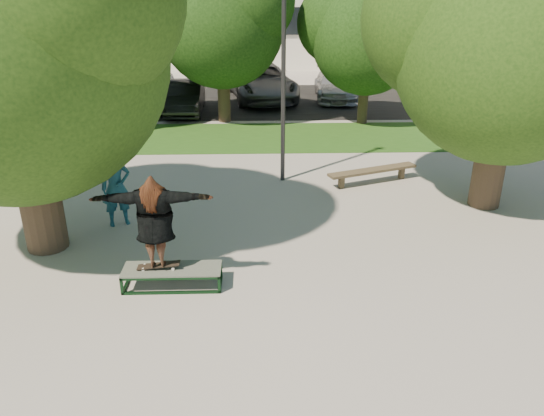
{
  "coord_description": "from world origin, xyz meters",
  "views": [
    {
      "loc": [
        0.25,
        -9.22,
        5.22
      ],
      "look_at": [
        0.56,
        0.6,
        1.01
      ],
      "focal_mm": 35.0,
      "sensor_mm": 36.0,
      "label": 1
    }
  ],
  "objects_px": {
    "bystander": "(116,187)",
    "car_dark": "(185,97)",
    "tree_right": "(506,36)",
    "car_silver_a": "(161,90)",
    "lamppost": "(283,67)",
    "car_silver_b": "(335,85)",
    "bench": "(373,171)",
    "car_grey": "(262,82)",
    "grind_box": "(173,277)",
    "tree_left": "(6,29)"
  },
  "relations": [
    {
      "from": "lamppost",
      "to": "bench",
      "type": "distance_m",
      "value": 3.77
    },
    {
      "from": "tree_left",
      "to": "car_dark",
      "type": "height_order",
      "value": "tree_left"
    },
    {
      "from": "tree_left",
      "to": "car_dark",
      "type": "xyz_separation_m",
      "value": [
        1.55,
        12.41,
        -3.75
      ]
    },
    {
      "from": "lamppost",
      "to": "bystander",
      "type": "distance_m",
      "value": 5.36
    },
    {
      "from": "grind_box",
      "to": "car_silver_a",
      "type": "bearing_deg",
      "value": 99.69
    },
    {
      "from": "lamppost",
      "to": "car_silver_a",
      "type": "bearing_deg",
      "value": 117.09
    },
    {
      "from": "tree_right",
      "to": "car_silver_a",
      "type": "distance_m",
      "value": 15.55
    },
    {
      "from": "tree_right",
      "to": "car_silver_a",
      "type": "bearing_deg",
      "value": 130.44
    },
    {
      "from": "bystander",
      "to": "car_silver_b",
      "type": "bearing_deg",
      "value": 39.77
    },
    {
      "from": "grind_box",
      "to": "bench",
      "type": "xyz_separation_m",
      "value": [
        4.82,
        5.33,
        0.16
      ]
    },
    {
      "from": "car_silver_a",
      "to": "grind_box",
      "type": "bearing_deg",
      "value": -92.23
    },
    {
      "from": "lamppost",
      "to": "car_grey",
      "type": "relative_size",
      "value": 1.03
    },
    {
      "from": "tree_left",
      "to": "car_dark",
      "type": "relative_size",
      "value": 1.73
    },
    {
      "from": "tree_right",
      "to": "grind_box",
      "type": "bearing_deg",
      "value": -152.61
    },
    {
      "from": "tree_right",
      "to": "bench",
      "type": "height_order",
      "value": "tree_right"
    },
    {
      "from": "lamppost",
      "to": "grind_box",
      "type": "height_order",
      "value": "lamppost"
    },
    {
      "from": "tree_left",
      "to": "bystander",
      "type": "relative_size",
      "value": 3.84
    },
    {
      "from": "grind_box",
      "to": "bench",
      "type": "relative_size",
      "value": 0.68
    },
    {
      "from": "car_silver_b",
      "to": "bystander",
      "type": "bearing_deg",
      "value": -113.35
    },
    {
      "from": "bench",
      "to": "tree_left",
      "type": "bearing_deg",
      "value": -176.59
    },
    {
      "from": "tree_right",
      "to": "car_grey",
      "type": "distance_m",
      "value": 14.62
    },
    {
      "from": "bystander",
      "to": "bench",
      "type": "height_order",
      "value": "bystander"
    },
    {
      "from": "car_dark",
      "to": "car_grey",
      "type": "height_order",
      "value": "car_grey"
    },
    {
      "from": "bystander",
      "to": "tree_right",
      "type": "bearing_deg",
      "value": -17.63
    },
    {
      "from": "bystander",
      "to": "car_dark",
      "type": "xyz_separation_m",
      "value": [
        0.2,
        11.37,
        -0.25
      ]
    },
    {
      "from": "bystander",
      "to": "car_dark",
      "type": "height_order",
      "value": "bystander"
    },
    {
      "from": "grind_box",
      "to": "bystander",
      "type": "xyz_separation_m",
      "value": [
        -1.62,
        2.8,
        0.74
      ]
    },
    {
      "from": "grind_box",
      "to": "lamppost",
      "type": "bearing_deg",
      "value": 67.73
    },
    {
      "from": "bench",
      "to": "car_grey",
      "type": "bearing_deg",
      "value": 82.97
    },
    {
      "from": "car_grey",
      "to": "lamppost",
      "type": "bearing_deg",
      "value": -96.88
    },
    {
      "from": "bench",
      "to": "car_silver_a",
      "type": "xyz_separation_m",
      "value": [
        -7.43,
        9.98,
        0.42
      ]
    },
    {
      "from": "tree_left",
      "to": "grind_box",
      "type": "relative_size",
      "value": 3.95
    },
    {
      "from": "tree_right",
      "to": "car_grey",
      "type": "height_order",
      "value": "tree_right"
    },
    {
      "from": "bystander",
      "to": "tree_left",
      "type": "bearing_deg",
      "value": -166.33
    },
    {
      "from": "car_grey",
      "to": "car_silver_a",
      "type": "bearing_deg",
      "value": -168.92
    },
    {
      "from": "grind_box",
      "to": "car_dark",
      "type": "relative_size",
      "value": 0.44
    },
    {
      "from": "bystander",
      "to": "bench",
      "type": "bearing_deg",
      "value": -2.33
    },
    {
      "from": "bystander",
      "to": "car_grey",
      "type": "height_order",
      "value": "bystander"
    },
    {
      "from": "car_grey",
      "to": "car_dark",
      "type": "bearing_deg",
      "value": -148.87
    },
    {
      "from": "car_silver_a",
      "to": "car_silver_b",
      "type": "distance_m",
      "value": 8.19
    },
    {
      "from": "bench",
      "to": "car_dark",
      "type": "bearing_deg",
      "value": 104.04
    },
    {
      "from": "tree_left",
      "to": "car_silver_b",
      "type": "bearing_deg",
      "value": 61.07
    },
    {
      "from": "bench",
      "to": "car_dark",
      "type": "xyz_separation_m",
      "value": [
        -6.24,
        8.84,
        0.33
      ]
    },
    {
      "from": "lamppost",
      "to": "car_silver_a",
      "type": "height_order",
      "value": "lamppost"
    },
    {
      "from": "car_silver_a",
      "to": "bystander",
      "type": "bearing_deg",
      "value": -97.38
    },
    {
      "from": "bench",
      "to": "tree_right",
      "type": "bearing_deg",
      "value": -54.3
    },
    {
      "from": "grind_box",
      "to": "car_silver_a",
      "type": "relative_size",
      "value": 0.4
    },
    {
      "from": "lamppost",
      "to": "car_silver_b",
      "type": "xyz_separation_m",
      "value": [
        3.1,
        11.27,
        -2.48
      ]
    },
    {
      "from": "lamppost",
      "to": "grind_box",
      "type": "distance_m",
      "value": 6.8
    },
    {
      "from": "grind_box",
      "to": "car_silver_a",
      "type": "distance_m",
      "value": 15.54
    }
  ]
}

